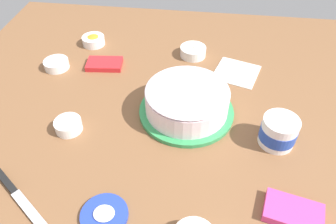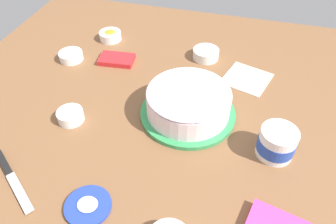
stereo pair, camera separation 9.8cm
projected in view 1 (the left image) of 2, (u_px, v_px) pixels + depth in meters
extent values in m
plane|color=brown|center=(158.00, 124.00, 0.99)|extent=(1.54, 1.54, 0.00)
cylinder|color=#339351|center=(186.00, 111.00, 1.03)|extent=(0.30, 0.30, 0.01)
cylinder|color=#DBB77A|center=(187.00, 103.00, 1.00)|extent=(0.24, 0.24, 0.06)
cylinder|color=white|center=(187.00, 101.00, 1.00)|extent=(0.26, 0.26, 0.07)
ellipsoid|color=white|center=(187.00, 91.00, 0.97)|extent=(0.26, 0.26, 0.03)
cylinder|color=white|center=(279.00, 132.00, 0.91)|extent=(0.10, 0.10, 0.09)
cylinder|color=#2347B2|center=(278.00, 133.00, 0.91)|extent=(0.10, 0.10, 0.04)
cylinder|color=white|center=(282.00, 122.00, 0.89)|extent=(0.09, 0.09, 0.01)
cylinder|color=#233DAD|center=(104.00, 215.00, 0.77)|extent=(0.11, 0.11, 0.01)
ellipsoid|color=white|center=(104.00, 213.00, 0.76)|extent=(0.05, 0.05, 0.01)
cube|color=silver|center=(29.00, 210.00, 0.78)|extent=(0.13, 0.10, 0.00)
cube|color=black|center=(6.00, 181.00, 0.84)|extent=(0.09, 0.07, 0.01)
cylinder|color=white|center=(193.00, 51.00, 1.26)|extent=(0.10, 0.10, 0.04)
cylinder|color=yellow|center=(193.00, 51.00, 1.26)|extent=(0.08, 0.08, 0.01)
ellipsoid|color=yellow|center=(193.00, 49.00, 1.25)|extent=(0.07, 0.07, 0.02)
cylinder|color=white|center=(68.00, 125.00, 0.97)|extent=(0.08, 0.08, 0.03)
cylinder|color=#B251C6|center=(68.00, 126.00, 0.97)|extent=(0.07, 0.07, 0.01)
ellipsoid|color=#B251C6|center=(68.00, 124.00, 0.96)|extent=(0.06, 0.06, 0.02)
cylinder|color=white|center=(56.00, 64.00, 1.20)|extent=(0.09, 0.09, 0.03)
cylinder|color=pink|center=(57.00, 65.00, 1.20)|extent=(0.08, 0.08, 0.01)
ellipsoid|color=pink|center=(56.00, 63.00, 1.20)|extent=(0.06, 0.06, 0.02)
cylinder|color=white|center=(94.00, 41.00, 1.32)|extent=(0.09, 0.09, 0.03)
cylinder|color=orange|center=(93.00, 40.00, 1.32)|extent=(0.08, 0.08, 0.01)
ellipsoid|color=orange|center=(93.00, 38.00, 1.31)|extent=(0.06, 0.06, 0.02)
cube|color=red|center=(105.00, 64.00, 1.21)|extent=(0.14, 0.09, 0.02)
cube|color=#E53D8E|center=(293.00, 213.00, 0.77)|extent=(0.15, 0.11, 0.02)
cube|color=white|center=(236.00, 72.00, 1.18)|extent=(0.19, 0.19, 0.01)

